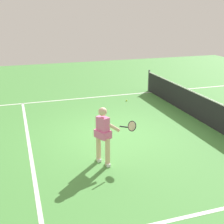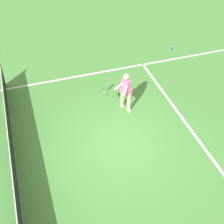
# 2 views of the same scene
# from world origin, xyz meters

# --- Properties ---
(ground_plane) EXTENTS (28.23, 28.23, 0.00)m
(ground_plane) POSITION_xyz_m (0.00, 0.00, 0.00)
(ground_plane) COLOR #4C9342
(service_line_marking) EXTENTS (8.79, 0.10, 0.01)m
(service_line_marking) POSITION_xyz_m (0.00, -2.59, 0.00)
(service_line_marking) COLOR white
(service_line_marking) RESTS_ON ground
(sideline_right_marking) EXTENTS (0.10, 19.72, 0.01)m
(sideline_right_marking) POSITION_xyz_m (4.39, 0.00, 0.00)
(sideline_right_marking) COLOR white
(sideline_right_marking) RESTS_ON ground
(court_net) EXTENTS (9.47, 0.08, 1.04)m
(court_net) POSITION_xyz_m (0.00, 3.46, 0.49)
(court_net) COLOR #4C4C51
(court_net) RESTS_ON ground
(tennis_player) EXTENTS (0.67, 1.12, 1.55)m
(tennis_player) POSITION_xyz_m (1.77, -0.77, 0.85)
(tennis_player) COLOR beige
(tennis_player) RESTS_ON ground
(water_bottle) EXTENTS (0.07, 0.07, 0.24)m
(water_bottle) POSITION_xyz_m (5.16, -4.32, 0.12)
(water_bottle) COLOR #4C9EE5
(water_bottle) RESTS_ON ground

